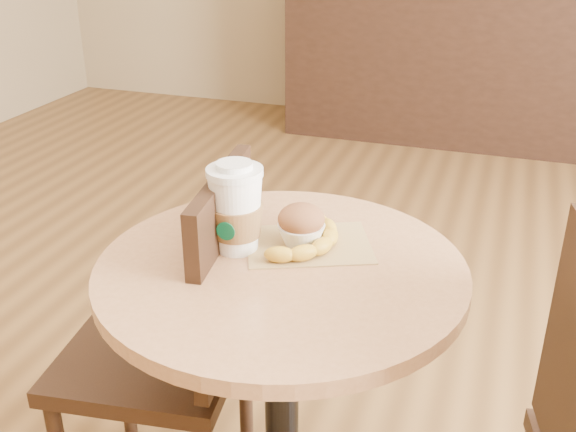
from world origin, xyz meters
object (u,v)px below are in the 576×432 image
object	(u,v)px
banana	(311,238)
coffee_cup	(236,211)
cafe_table	(282,360)
muffin	(301,225)
chair_left	(178,340)

from	to	relation	value
banana	coffee_cup	bearing A→B (deg)	-144.98
cafe_table	coffee_cup	distance (m)	0.32
coffee_cup	muffin	xyz separation A→B (m)	(0.11, 0.05, -0.04)
chair_left	muffin	xyz separation A→B (m)	(0.27, 0.03, 0.31)
chair_left	muffin	size ratio (longest dim) A/B	9.48
muffin	banana	distance (m)	0.03
muffin	coffee_cup	bearing A→B (deg)	-154.51
cafe_table	muffin	bearing A→B (deg)	81.22
coffee_cup	banana	size ratio (longest dim) A/B	0.78
cafe_table	banana	world-z (taller)	banana
cafe_table	banana	size ratio (longest dim) A/B	3.28
banana	muffin	bearing A→B (deg)	-160.08
muffin	banana	world-z (taller)	muffin
chair_left	cafe_table	bearing A→B (deg)	71.96
muffin	cafe_table	bearing A→B (deg)	-98.78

